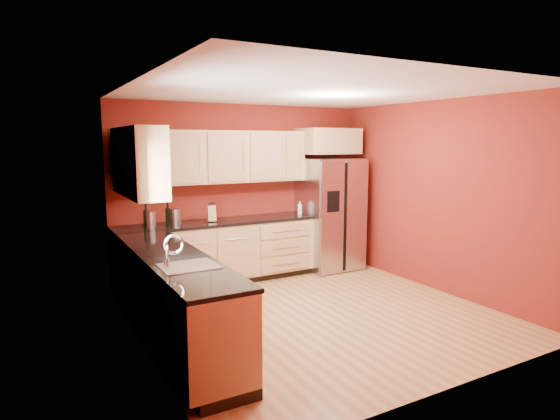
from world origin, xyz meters
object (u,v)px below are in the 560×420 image
object	(u,v)px
refrigerator	(330,214)
soap_dispenser	(300,208)
wine_bottle_a	(168,213)
knife_block	(212,214)
canister_left	(176,217)

from	to	relation	value
refrigerator	soap_dispenser	xyz separation A→B (m)	(-0.55, 0.02, 0.13)
wine_bottle_a	knife_block	xyz separation A→B (m)	(0.61, -0.04, -0.04)
canister_left	knife_block	distance (m)	0.51
refrigerator	wine_bottle_a	bearing A→B (deg)	177.56
knife_block	soap_dispenser	bearing A→B (deg)	7.58
canister_left	wine_bottle_a	xyz separation A→B (m)	(-0.10, 0.05, 0.05)
knife_block	soap_dispenser	distance (m)	1.44
soap_dispenser	canister_left	bearing A→B (deg)	178.90
refrigerator	wine_bottle_a	distance (m)	2.61
canister_left	wine_bottle_a	size ratio (longest dim) A/B	0.69
wine_bottle_a	soap_dispenser	xyz separation A→B (m)	(2.05, -0.09, -0.05)
refrigerator	canister_left	bearing A→B (deg)	178.59
refrigerator	soap_dispenser	bearing A→B (deg)	177.48
refrigerator	canister_left	world-z (taller)	refrigerator
wine_bottle_a	canister_left	bearing A→B (deg)	-26.77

